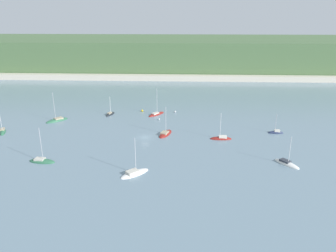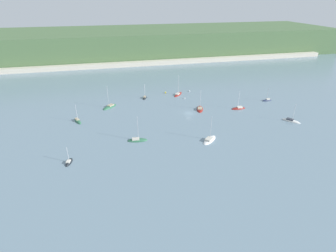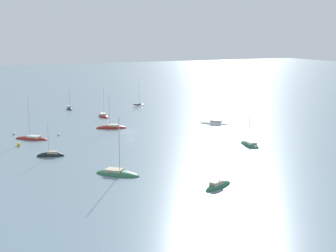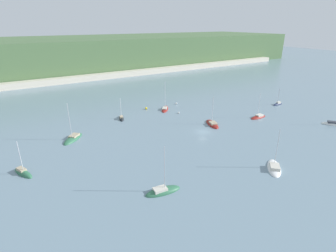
% 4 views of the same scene
% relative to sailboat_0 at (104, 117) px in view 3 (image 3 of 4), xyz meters
% --- Properties ---
extents(ground_plane, '(600.00, 600.00, 0.00)m').
position_rel_sailboat_0_xyz_m(ground_plane, '(-25.71, 0.36, -0.10)').
color(ground_plane, slate).
extents(sailboat_0, '(7.36, 2.53, 9.93)m').
position_rel_sailboat_0_xyz_m(sailboat_0, '(0.00, 0.00, 0.00)').
color(sailboat_0, maroon).
rests_on(sailboat_0, ground_plane).
extents(sailboat_1, '(8.47, 8.61, 12.24)m').
position_rel_sailboat_0_xyz_m(sailboat_1, '(-62.23, 16.73, -0.02)').
color(sailboat_1, '#2D6647').
rests_on(sailboat_1, ground_plane).
extents(sailboat_2, '(3.48, 6.23, 8.57)m').
position_rel_sailboat_0_xyz_m(sailboat_2, '(-43.01, 25.58, -0.01)').
color(sailboat_2, black).
rests_on(sailboat_2, ground_plane).
extents(sailboat_4, '(8.43, 8.13, 10.80)m').
position_rel_sailboat_0_xyz_m(sailboat_4, '(-25.61, -26.31, 0.02)').
color(sailboat_4, white).
rests_on(sailboat_4, ground_plane).
extents(sailboat_5, '(5.80, 9.20, 10.67)m').
position_rel_sailboat_0_xyz_m(sailboat_5, '(-18.95, 3.62, -0.02)').
color(sailboat_5, maroon).
rests_on(sailboat_5, ground_plane).
extents(sailboat_6, '(5.37, 1.44, 7.93)m').
position_rel_sailboat_0_xyz_m(sailboat_6, '(19.88, 6.44, 0.02)').
color(sailboat_6, '#232D4C').
rests_on(sailboat_6, ground_plane).
extents(sailboat_7, '(7.47, 8.62, 11.80)m').
position_rel_sailboat_0_xyz_m(sailboat_7, '(-23.91, 26.56, -0.01)').
color(sailboat_7, maroon).
rests_on(sailboat_7, ground_plane).
extents(sailboat_8, '(8.00, 3.67, 11.21)m').
position_rel_sailboat_0_xyz_m(sailboat_8, '(-53.01, -20.06, -0.02)').
color(sailboat_8, '#2D6647').
rests_on(sailboat_8, ground_plane).
extents(sailboat_9, '(6.77, 7.79, 9.20)m').
position_rel_sailboat_0_xyz_m(sailboat_9, '(16.33, -18.55, -0.01)').
color(sailboat_9, white).
rests_on(sailboat_9, ground_plane).
extents(sailboat_10, '(4.37, 7.14, 9.27)m').
position_rel_sailboat_0_xyz_m(sailboat_10, '(-76.77, 3.13, -0.00)').
color(sailboat_10, '#2D6647').
rests_on(sailboat_10, ground_plane).
extents(mooring_buoy_0, '(0.75, 0.75, 0.75)m').
position_rel_sailboat_0_xyz_m(mooring_buoy_0, '(-16.11, 29.88, 0.27)').
color(mooring_buoy_0, white).
rests_on(mooring_buoy_0, ground_plane).
extents(mooring_buoy_1, '(0.89, 0.89, 0.89)m').
position_rel_sailboat_0_xyz_m(mooring_buoy_1, '(-30.26, 30.64, 0.34)').
color(mooring_buoy_1, yellow).
rests_on(mooring_buoy_1, ground_plane).
extents(mooring_buoy_2, '(0.67, 0.67, 0.67)m').
position_rel_sailboat_0_xyz_m(mooring_buoy_2, '(-22.18, 19.35, 0.23)').
color(mooring_buoy_2, white).
rests_on(mooring_buoy_2, ground_plane).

